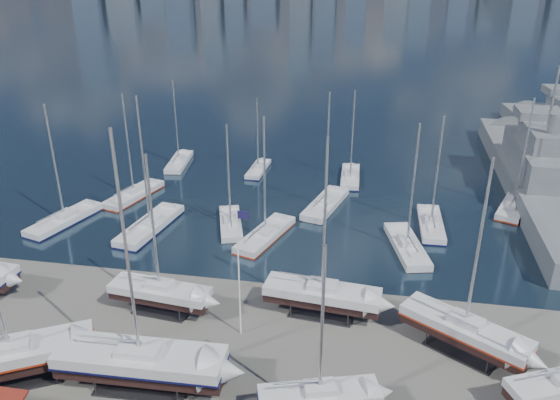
# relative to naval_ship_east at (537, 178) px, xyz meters

# --- Properties ---
(ground) EXTENTS (1400.00, 1400.00, 0.00)m
(ground) POSITION_rel_naval_ship_east_xyz_m (-31.85, -39.37, -1.67)
(ground) COLOR #605E59
(ground) RESTS_ON ground
(water) EXTENTS (1400.00, 600.00, 0.40)m
(water) POSITION_rel_naval_ship_east_xyz_m (-31.85, 270.63, -1.82)
(water) COLOR #182837
(water) RESTS_ON ground
(sailboat_cradle_1) EXTENTS (11.82, 8.56, 18.70)m
(sailboat_cradle_1) POSITION_rel_naval_ship_east_xyz_m (-47.61, -45.71, 0.54)
(sailboat_cradle_1) COLOR #2D2D33
(sailboat_cradle_1) RESTS_ON ground
(sailboat_cradle_2) EXTENTS (9.33, 3.56, 14.94)m
(sailboat_cradle_2) POSITION_rel_naval_ship_east_xyz_m (-40.04, -35.56, 0.35)
(sailboat_cradle_2) COLOR #2D2D33
(sailboat_cradle_2) RESTS_ON ground
(sailboat_cradle_3) EXTENTS (12.55, 3.83, 19.83)m
(sailboat_cradle_3) POSITION_rel_naval_ship_east_xyz_m (-37.95, -44.66, 0.60)
(sailboat_cradle_3) COLOR #2D2D33
(sailboat_cradle_3) RESTS_ON ground
(sailboat_cradle_4) EXTENTS (10.39, 3.91, 16.52)m
(sailboat_cradle_4) POSITION_rel_naval_ship_east_xyz_m (-25.88, -33.54, 0.43)
(sailboat_cradle_4) COLOR #2D2D33
(sailboat_cradle_4) RESTS_ON ground
(sailboat_cradle_5) EXTENTS (8.63, 4.65, 13.62)m
(sailboat_cradle_5) POSITION_rel_naval_ship_east_xyz_m (-24.83, -45.60, 0.28)
(sailboat_cradle_5) COLOR #2D2D33
(sailboat_cradle_5) RESTS_ON ground
(sailboat_cradle_6) EXTENTS (10.25, 7.96, 16.61)m
(sailboat_cradle_6) POSITION_rel_naval_ship_east_xyz_m (-14.26, -36.65, 0.43)
(sailboat_cradle_6) COLOR #2D2D33
(sailboat_cradle_6) RESTS_ON ground
(sailboat_moored_0) EXTENTS (5.66, 10.54, 15.18)m
(sailboat_moored_0) POSITION_rel_naval_ship_east_xyz_m (-58.00, -20.57, -1.36)
(sailboat_moored_0) COLOR black
(sailboat_moored_0) RESTS_ON water
(sailboat_moored_1) EXTENTS (5.24, 10.15, 14.61)m
(sailboat_moored_1) POSITION_rel_naval_ship_east_xyz_m (-52.99, -11.97, -1.36)
(sailboat_moored_1) COLOR black
(sailboat_moored_1) RESTS_ON water
(sailboat_moored_2) EXTENTS (3.50, 9.21, 13.57)m
(sailboat_moored_2) POSITION_rel_naval_ship_east_xyz_m (-51.37, 1.15, -1.35)
(sailboat_moored_2) COLOR black
(sailboat_moored_2) RESTS_ON water
(sailboat_moored_3) EXTENTS (4.79, 11.42, 16.56)m
(sailboat_moored_3) POSITION_rel_naval_ship_east_xyz_m (-47.28, -20.41, -1.36)
(sailboat_moored_3) COLOR black
(sailboat_moored_3) RESTS_ON water
(sailboat_moored_4) EXTENTS (4.86, 8.95, 13.02)m
(sailboat_moored_4) POSITION_rel_naval_ship_east_xyz_m (-38.22, -18.08, -1.35)
(sailboat_moored_4) COLOR black
(sailboat_moored_4) RESTS_ON water
(sailboat_moored_5) EXTENTS (2.51, 7.82, 11.55)m
(sailboat_moored_5) POSITION_rel_naval_ship_east_xyz_m (-38.77, 0.29, -1.36)
(sailboat_moored_5) COLOR black
(sailboat_moored_5) RESTS_ON water
(sailboat_moored_6) EXTENTS (5.67, 10.34, 14.89)m
(sailboat_moored_6) POSITION_rel_naval_ship_east_xyz_m (-33.60, -20.29, -1.36)
(sailboat_moored_6) COLOR black
(sailboat_moored_6) RESTS_ON water
(sailboat_moored_7) EXTENTS (5.43, 10.66, 15.50)m
(sailboat_moored_7) POSITION_rel_naval_ship_east_xyz_m (-27.70, -10.77, -1.35)
(sailboat_moored_7) COLOR black
(sailboat_moored_7) RESTS_ON water
(sailboat_moored_8) EXTENTS (2.80, 9.14, 13.55)m
(sailboat_moored_8) POSITION_rel_naval_ship_east_xyz_m (-25.13, -0.60, -1.36)
(sailboat_moored_8) COLOR black
(sailboat_moored_8) RESTS_ON water
(sailboat_moored_9) EXTENTS (4.93, 10.20, 14.85)m
(sailboat_moored_9) POSITION_rel_naval_ship_east_xyz_m (-17.95, -20.25, -1.35)
(sailboat_moored_9) COLOR black
(sailboat_moored_9) RESTS_ON water
(sailboat_moored_10) EXTENTS (2.75, 9.50, 14.17)m
(sailboat_moored_10) POSITION_rel_naval_ship_east_xyz_m (-14.97, -14.26, -1.36)
(sailboat_moored_10) COLOR black
(sailboat_moored_10) RESTS_ON water
(sailboat_moored_11) EXTENTS (6.31, 10.27, 14.88)m
(sailboat_moored_11) POSITION_rel_naval_ship_east_xyz_m (-4.18, -7.09, -1.36)
(sailboat_moored_11) COLOR black
(sailboat_moored_11) RESTS_ON water
(naval_ship_east) EXTENTS (9.56, 52.12, 18.67)m
(naval_ship_east) POSITION_rel_naval_ship_east_xyz_m (0.00, 0.00, 0.00)
(naval_ship_east) COLOR slate
(naval_ship_east) RESTS_ON water
(flagpole) EXTENTS (1.04, 0.12, 11.72)m
(flagpole) POSITION_rel_naval_ship_east_xyz_m (-32.23, -37.37, 5.06)
(flagpole) COLOR white
(flagpole) RESTS_ON ground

